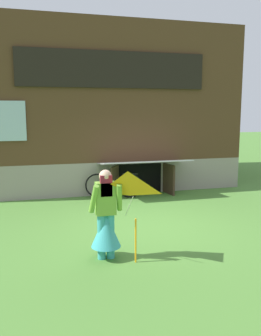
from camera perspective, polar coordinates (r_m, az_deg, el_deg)
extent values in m
plane|color=#4C7F33|center=(8.35, 2.09, -8.79)|extent=(60.00, 60.00, 0.00)
cube|color=gray|center=(13.68, -5.06, 0.41)|extent=(8.51, 5.47, 1.00)
cube|color=#4C331E|center=(13.53, -5.22, 11.41)|extent=(8.51, 5.47, 4.22)
cube|color=black|center=(10.87, -2.61, 15.27)|extent=(5.56, 0.08, 1.05)
cube|color=#9EB7C6|center=(10.89, -2.64, 15.25)|extent=(5.40, 0.04, 0.93)
cube|color=#9EB7C6|center=(10.57, -18.61, 7.05)|extent=(0.90, 0.06, 1.10)
cube|color=black|center=(11.23, 1.43, -1.68)|extent=(1.40, 0.03, 0.92)
cube|color=#3D2B1E|center=(10.75, -2.48, -2.18)|extent=(0.40, 0.64, 0.92)
cube|color=#3D2B1E|center=(11.24, 6.00, -1.72)|extent=(0.16, 0.70, 0.92)
cube|color=#B2B2B7|center=(10.63, 2.27, 0.94)|extent=(2.64, 1.09, 0.18)
cylinder|color=teal|center=(6.38, -4.60, -10.77)|extent=(0.14, 0.14, 0.80)
cylinder|color=teal|center=(6.41, -3.17, -10.66)|extent=(0.14, 0.14, 0.80)
cone|color=teal|center=(6.36, -3.90, -9.71)|extent=(0.52, 0.52, 0.60)
cube|color=#72AD38|center=(6.20, -3.95, -4.80)|extent=(0.34, 0.20, 0.56)
cylinder|color=#72AD38|center=(6.06, -5.82, -4.88)|extent=(0.17, 0.32, 0.52)
cylinder|color=#72AD38|center=(6.14, -1.75, -4.65)|extent=(0.17, 0.32, 0.52)
cube|color=maroon|center=(6.09, -3.87, -2.82)|extent=(0.20, 0.08, 0.36)
sphere|color=#D8AD8E|center=(6.12, -3.99, -1.26)|extent=(0.22, 0.22, 0.22)
pyramid|color=orange|center=(5.75, -0.44, -3.96)|extent=(0.92, 0.79, 0.52)
cylinder|color=beige|center=(6.07, -0.21, -6.07)|extent=(0.01, 0.50, 0.46)
cylinder|color=orange|center=(6.23, 0.82, -11.38)|extent=(0.03, 0.03, 0.77)
torus|color=black|center=(10.67, -0.03, -2.82)|extent=(0.70, 0.24, 0.72)
torus|color=black|center=(10.73, -5.27, -2.78)|extent=(0.70, 0.24, 0.72)
cylinder|color=black|center=(10.65, -2.67, -1.83)|extent=(0.71, 0.24, 0.04)
cylinder|color=black|center=(10.68, -2.66, -2.45)|extent=(0.78, 0.26, 0.29)
cylinder|color=black|center=(10.67, -3.98, -1.82)|extent=(0.04, 0.04, 0.40)
cube|color=black|center=(10.64, -3.99, -0.75)|extent=(0.20, 0.08, 0.05)
cylinder|color=black|center=(10.60, -0.03, -0.94)|extent=(0.43, 0.15, 0.03)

